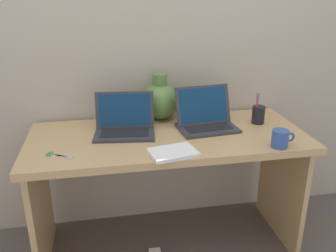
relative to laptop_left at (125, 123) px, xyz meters
The scene contains 10 objects.
ground_plane 0.84m from the laptop_left, 18.12° to the right, with size 6.00×6.00×0.00m, color #564C47.
back_wall 0.54m from the laptop_left, 51.56° to the left, with size 4.40×0.04×2.40m, color #BCAD99.
desk 0.33m from the laptop_left, 18.12° to the right, with size 1.53×0.66×0.75m.
laptop_left is the anchor object (origin of this frame).
laptop_right 0.46m from the laptop_left, ahead, with size 0.35×0.27×0.23m.
green_vase 0.31m from the laptop_left, 39.65° to the left, with size 0.23×0.23×0.28m.
notebook_stack 0.39m from the laptop_left, 57.65° to the right, with size 0.22×0.16×0.02m, color white.
coffee_mug 0.84m from the laptop_left, 24.24° to the right, with size 0.12×0.09×0.09m.
pen_cup 0.79m from the laptop_left, ahead, with size 0.07×0.07×0.18m.
scissors 0.43m from the laptop_left, 146.61° to the right, with size 0.14×0.10×0.01m.
Camera 1 is at (-0.34, -1.82, 1.51)m, focal length 38.55 mm.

